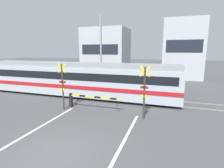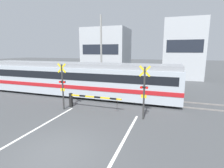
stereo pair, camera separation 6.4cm
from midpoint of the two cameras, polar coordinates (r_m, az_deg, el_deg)
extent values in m
plane|color=#444749|center=(8.11, -17.67, -20.62)|extent=(160.00, 160.00, 0.00)
cube|color=gray|center=(14.73, 1.13, -5.42)|extent=(50.00, 0.10, 0.08)
cube|color=gray|center=(16.05, 2.70, -4.05)|extent=(50.00, 0.10, 0.08)
cube|color=white|center=(9.95, -27.21, -15.16)|extent=(0.14, 9.17, 0.01)
cube|color=white|center=(7.59, 1.33, -22.44)|extent=(0.14, 9.17, 0.01)
cube|color=#ADB7C1|center=(16.82, -12.24, 1.37)|extent=(19.19, 2.89, 2.48)
cube|color=gray|center=(16.65, -12.43, 6.20)|extent=(19.00, 2.54, 0.36)
cube|color=red|center=(16.88, -12.19, 0.13)|extent=(19.21, 2.95, 0.32)
cube|color=black|center=(16.74, -12.31, 3.26)|extent=(18.42, 2.93, 0.64)
cylinder|color=black|center=(20.20, -27.81, -1.22)|extent=(0.76, 0.12, 0.76)
cylinder|color=black|center=(21.19, -25.02, -0.47)|extent=(0.76, 0.12, 0.76)
cylinder|color=black|center=(14.24, 7.41, -4.66)|extent=(0.76, 0.12, 0.76)
cylinder|color=black|center=(15.61, 8.47, -3.31)|extent=(0.76, 0.12, 0.76)
cube|color=black|center=(13.47, -13.13, -5.12)|extent=(0.20, 0.20, 1.05)
cube|color=yellow|center=(12.45, -5.48, -4.27)|extent=(3.93, 0.09, 0.09)
cube|color=black|center=(12.88, -9.48, -3.86)|extent=(0.47, 0.10, 0.10)
cube|color=black|center=(12.37, -4.65, -4.35)|extent=(0.47, 0.10, 0.10)
cube|color=black|center=(11.97, 0.55, -4.84)|extent=(0.47, 0.10, 0.10)
cylinder|color=black|center=(12.01, 1.81, -6.88)|extent=(0.02, 0.02, 0.74)
cube|color=black|center=(17.26, 13.00, -1.60)|extent=(0.20, 0.20, 1.05)
cube|color=yellow|center=(17.48, 6.64, 0.11)|extent=(3.93, 0.09, 0.09)
cube|color=black|center=(17.30, 9.82, -0.09)|extent=(0.47, 0.10, 0.10)
cube|color=black|center=(17.52, 6.01, 0.15)|extent=(0.47, 0.10, 0.10)
cube|color=black|center=(17.82, 2.31, 0.38)|extent=(0.47, 0.10, 0.10)
cylinder|color=black|center=(17.98, 1.46, -0.88)|extent=(0.02, 0.02, 0.74)
cylinder|color=#333333|center=(12.79, -15.64, -1.05)|extent=(0.11, 0.11, 3.23)
cube|color=yellow|center=(12.59, -15.96, 5.01)|extent=(0.68, 0.04, 0.68)
cube|color=yellow|center=(12.59, -15.96, 5.01)|extent=(0.68, 0.04, 0.68)
cube|color=black|center=(12.72, -15.73, 0.66)|extent=(0.44, 0.12, 0.12)
cylinder|color=red|center=(12.75, -16.55, 0.64)|extent=(0.15, 0.03, 0.15)
cylinder|color=red|center=(12.56, -15.28, 0.56)|extent=(0.15, 0.03, 0.15)
cube|color=yellow|center=(12.80, -15.66, -1.78)|extent=(0.32, 0.03, 0.20)
cylinder|color=#333333|center=(10.69, 10.58, -3.13)|extent=(0.11, 0.11, 3.23)
cube|color=yellow|center=(10.45, 10.84, 4.12)|extent=(0.68, 0.04, 0.68)
cube|color=yellow|center=(10.45, 10.84, 4.12)|extent=(0.68, 0.04, 0.68)
cube|color=black|center=(10.60, 10.65, -1.10)|extent=(0.44, 0.12, 0.12)
cylinder|color=red|center=(10.56, 9.68, -1.12)|extent=(0.15, 0.03, 0.15)
cylinder|color=red|center=(10.51, 11.51, -1.24)|extent=(0.15, 0.03, 0.15)
cube|color=yellow|center=(10.71, 10.53, -4.00)|extent=(0.32, 0.03, 0.20)
cylinder|color=#33384C|center=(20.82, 3.46, 0.37)|extent=(0.13, 0.13, 0.77)
cylinder|color=#33384C|center=(20.78, 3.83, 0.35)|extent=(0.13, 0.13, 0.77)
cube|color=#B7B7BC|center=(20.69, 3.67, 2.24)|extent=(0.38, 0.22, 0.61)
sphere|color=tan|center=(20.63, 3.68, 3.38)|extent=(0.21, 0.21, 0.21)
cube|color=#B2B7BC|center=(31.37, -1.61, 10.46)|extent=(7.33, 6.32, 7.90)
cube|color=#1E232D|center=(28.42, -3.90, 11.19)|extent=(6.16, 0.03, 1.58)
cube|color=#B2B7BC|center=(29.42, 22.24, 10.39)|extent=(5.63, 6.32, 8.66)
cube|color=#1E232D|center=(26.27, 22.67, 11.34)|extent=(4.73, 0.03, 1.73)
cylinder|color=gray|center=(20.85, -3.46, 10.58)|extent=(0.22, 0.22, 8.15)
camera|label=1|loc=(0.03, -89.87, 0.03)|focal=28.00mm
camera|label=2|loc=(0.03, 90.13, -0.03)|focal=28.00mm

